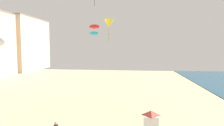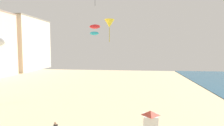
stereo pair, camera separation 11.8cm
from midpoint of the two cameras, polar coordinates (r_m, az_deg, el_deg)
name	(u,v)px [view 2 (the right image)]	position (r m, az deg, el deg)	size (l,w,h in m)	color
boardwalk_hotel_far	(24,44)	(70.41, -25.50, 5.25)	(10.79, 18.63, 17.43)	beige
lifeguard_stand	(150,120)	(15.53, 11.97, -16.66)	(1.10, 1.10, 2.55)	white
kite_red_parafoil	(95,27)	(37.50, -5.19, 11.11)	(2.15, 0.60, 0.84)	red
kite_yellow_delta	(109,23)	(33.14, -0.71, 12.08)	(1.76, 1.76, 3.99)	yellow
kite_cyan_parafoil	(94,33)	(32.22, -5.38, 9.08)	(1.56, 0.43, 0.61)	#2DB7CC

